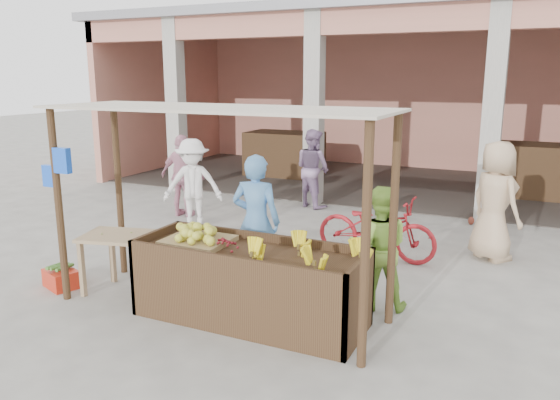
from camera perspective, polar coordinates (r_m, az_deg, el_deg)
The scene contains 19 objects.
ground at distance 6.62m, azimuth -7.03°, elevation -11.48°, with size 60.00×60.00×0.00m, color slate.
market_building at distance 14.36m, azimuth 12.62°, elevation 12.53°, with size 14.40×6.40×4.20m.
fruit_stall at distance 6.23m, azimuth -3.18°, elevation -9.01°, with size 2.60×0.95×0.80m, color #45301B.
stall_awning at distance 6.14m, azimuth -7.35°, elevation 5.83°, with size 4.09×1.35×2.39m.
banana_heap at distance 5.74m, azimuth 2.60°, elevation -5.54°, with size 1.18×0.65×0.22m, color gold, non-canonical shape.
melon_tray at distance 6.45m, azimuth -8.57°, elevation -3.71°, with size 0.74×0.64×0.20m.
berry_heap at distance 6.19m, azimuth -6.02°, elevation -4.54°, with size 0.46×0.38×0.15m, color maroon.
side_table at distance 7.10m, azimuth -16.11°, elevation -4.57°, with size 1.11×0.88×0.79m.
papaya_pile at distance 7.04m, azimuth -16.22°, elevation -2.76°, with size 0.67×0.38×0.19m, color #569932, non-canonical shape.
red_crate at distance 7.78m, azimuth -21.89°, elevation -7.63°, with size 0.45×0.33×0.24m, color red.
plantain_bundle at distance 7.72m, azimuth -21.99°, elevation -6.55°, with size 0.37×0.26×0.07m, color #49802E, non-canonical shape.
produce_sacks at distance 10.67m, azimuth 20.88°, elevation -1.11°, with size 0.96×0.72×0.58m.
vendor_blue at distance 7.03m, azimuth -2.51°, elevation -1.81°, with size 0.70×0.52×1.87m, color #5794D4.
vendor_green at distance 6.53m, azimuth 10.30°, elevation -4.60°, with size 0.75×0.44×1.56m, color #83B13D.
motorcycle at distance 8.34m, azimuth 10.02°, elevation -2.73°, with size 1.92×0.66×1.00m, color maroon.
shopper_a at distance 9.86m, azimuth -9.11°, elevation 1.99°, with size 1.13×0.57×1.76m, color white.
shopper_b at distance 10.79m, azimuth -10.12°, elevation 2.77°, with size 1.01×0.54×1.72m, color #CE8A9E.
shopper_c at distance 8.68m, azimuth 21.60°, elevation 0.50°, with size 0.96×0.62×1.99m, color tan.
shopper_f at distance 11.44m, azimuth 3.44°, elevation 3.71°, with size 0.87×0.50×1.79m, color #96769E.
Camera 1 is at (3.27, -5.07, 2.72)m, focal length 35.00 mm.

